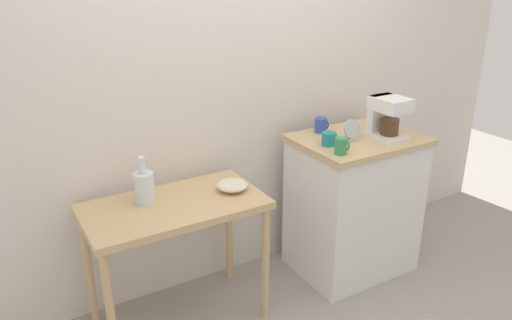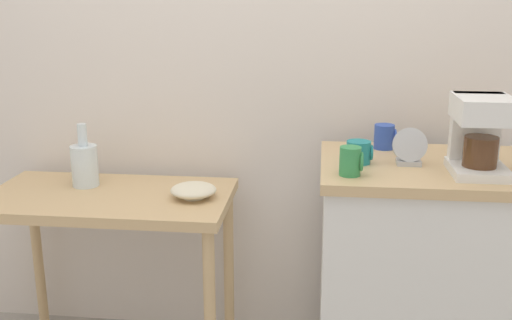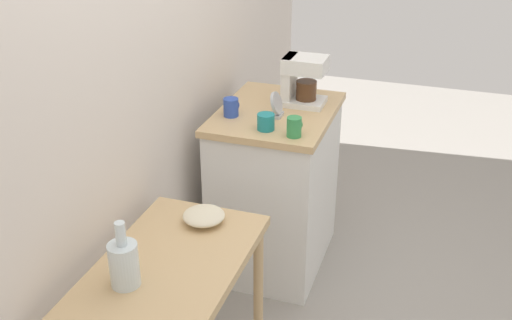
{
  "view_description": "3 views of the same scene",
  "coord_description": "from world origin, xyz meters",
  "px_view_note": "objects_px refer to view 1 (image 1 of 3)",
  "views": [
    {
      "loc": [
        -1.41,
        -2.19,
        1.93
      ],
      "look_at": [
        -0.1,
        0.02,
        0.92
      ],
      "focal_mm": 34.93,
      "sensor_mm": 36.0,
      "label": 1
    },
    {
      "loc": [
        0.26,
        -2.09,
        1.51
      ],
      "look_at": [
        0.02,
        -0.04,
        0.94
      ],
      "focal_mm": 42.14,
      "sensor_mm": 36.0,
      "label": 2
    },
    {
      "loc": [
        -2.24,
        -0.85,
        2.13
      ],
      "look_at": [
        0.15,
        -0.04,
        0.88
      ],
      "focal_mm": 43.25,
      "sensor_mm": 36.0,
      "label": 3
    }
  ],
  "objects_px": {
    "table_clock": "(352,131)",
    "coffee_maker": "(387,116)",
    "mug_blue": "(321,125)",
    "bowl_stoneware": "(232,185)",
    "mug_dark_teal": "(329,139)",
    "mug_tall_green": "(341,146)",
    "glass_carafe_vase": "(144,187)"
  },
  "relations": [
    {
      "from": "bowl_stoneware",
      "to": "table_clock",
      "type": "xyz_separation_m",
      "value": [
        0.79,
        -0.07,
        0.21
      ]
    },
    {
      "from": "glass_carafe_vase",
      "to": "coffee_maker",
      "type": "distance_m",
      "value": 1.51
    },
    {
      "from": "glass_carafe_vase",
      "to": "coffee_maker",
      "type": "bearing_deg",
      "value": -9.39
    },
    {
      "from": "mug_blue",
      "to": "mug_tall_green",
      "type": "height_order",
      "value": "mug_tall_green"
    },
    {
      "from": "bowl_stoneware",
      "to": "mug_blue",
      "type": "height_order",
      "value": "mug_blue"
    },
    {
      "from": "table_clock",
      "to": "coffee_maker",
      "type": "bearing_deg",
      "value": -17.58
    },
    {
      "from": "mug_dark_teal",
      "to": "coffee_maker",
      "type": "bearing_deg",
      "value": -10.01
    },
    {
      "from": "coffee_maker",
      "to": "table_clock",
      "type": "distance_m",
      "value": 0.24
    },
    {
      "from": "bowl_stoneware",
      "to": "glass_carafe_vase",
      "type": "relative_size",
      "value": 0.68
    },
    {
      "from": "bowl_stoneware",
      "to": "table_clock",
      "type": "relative_size",
      "value": 1.34
    },
    {
      "from": "mug_blue",
      "to": "mug_tall_green",
      "type": "distance_m",
      "value": 0.4
    },
    {
      "from": "coffee_maker",
      "to": "table_clock",
      "type": "relative_size",
      "value": 1.98
    },
    {
      "from": "mug_blue",
      "to": "table_clock",
      "type": "height_order",
      "value": "table_clock"
    },
    {
      "from": "glass_carafe_vase",
      "to": "table_clock",
      "type": "distance_m",
      "value": 1.28
    },
    {
      "from": "bowl_stoneware",
      "to": "coffee_maker",
      "type": "bearing_deg",
      "value": -8.01
    },
    {
      "from": "bowl_stoneware",
      "to": "table_clock",
      "type": "bearing_deg",
      "value": -5.33
    },
    {
      "from": "bowl_stoneware",
      "to": "mug_dark_teal",
      "type": "height_order",
      "value": "mug_dark_teal"
    },
    {
      "from": "coffee_maker",
      "to": "mug_tall_green",
      "type": "xyz_separation_m",
      "value": [
        -0.42,
        -0.08,
        -0.09
      ]
    },
    {
      "from": "mug_blue",
      "to": "mug_tall_green",
      "type": "relative_size",
      "value": 0.98
    },
    {
      "from": "glass_carafe_vase",
      "to": "coffee_maker",
      "type": "height_order",
      "value": "coffee_maker"
    },
    {
      "from": "bowl_stoneware",
      "to": "mug_blue",
      "type": "bearing_deg",
      "value": 11.56
    },
    {
      "from": "bowl_stoneware",
      "to": "coffee_maker",
      "type": "distance_m",
      "value": 1.05
    },
    {
      "from": "mug_dark_teal",
      "to": "table_clock",
      "type": "height_order",
      "value": "table_clock"
    },
    {
      "from": "mug_blue",
      "to": "table_clock",
      "type": "xyz_separation_m",
      "value": [
        0.06,
        -0.22,
        0.01
      ]
    },
    {
      "from": "glass_carafe_vase",
      "to": "mug_blue",
      "type": "xyz_separation_m",
      "value": [
        1.2,
        0.05,
        0.13
      ]
    },
    {
      "from": "mug_blue",
      "to": "coffee_maker",
      "type": "bearing_deg",
      "value": -46.24
    },
    {
      "from": "glass_carafe_vase",
      "to": "mug_tall_green",
      "type": "xyz_separation_m",
      "value": [
        1.05,
        -0.33,
        0.14
      ]
    },
    {
      "from": "coffee_maker",
      "to": "mug_blue",
      "type": "bearing_deg",
      "value": 133.76
    },
    {
      "from": "glass_carafe_vase",
      "to": "table_clock",
      "type": "height_order",
      "value": "table_clock"
    },
    {
      "from": "table_clock",
      "to": "mug_dark_teal",
      "type": "bearing_deg",
      "value": 179.78
    },
    {
      "from": "mug_tall_green",
      "to": "glass_carafe_vase",
      "type": "bearing_deg",
      "value": 162.75
    },
    {
      "from": "mug_dark_teal",
      "to": "table_clock",
      "type": "distance_m",
      "value": 0.17
    }
  ]
}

